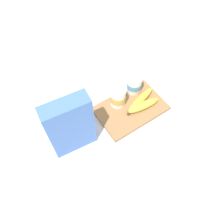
{
  "coord_description": "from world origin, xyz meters",
  "views": [
    {
      "loc": [
        -0.4,
        -0.45,
        0.88
      ],
      "look_at": [
        -0.1,
        0.0,
        0.06
      ],
      "focal_mm": 37.22,
      "sensor_mm": 36.0,
      "label": 1
    }
  ],
  "objects_px": {
    "cutting_board": "(131,108)",
    "banana_bunch": "(142,103)",
    "cereal_box": "(70,126)",
    "yogurt_cup_back": "(134,84)",
    "yogurt_cup_front": "(118,97)"
  },
  "relations": [
    {
      "from": "cutting_board",
      "to": "cereal_box",
      "type": "distance_m",
      "value": 0.32
    },
    {
      "from": "cutting_board",
      "to": "banana_bunch",
      "type": "distance_m",
      "value": 0.06
    },
    {
      "from": "cutting_board",
      "to": "banana_bunch",
      "type": "height_order",
      "value": "banana_bunch"
    },
    {
      "from": "cereal_box",
      "to": "yogurt_cup_back",
      "type": "bearing_deg",
      "value": -160.9
    },
    {
      "from": "cutting_board",
      "to": "banana_bunch",
      "type": "bearing_deg",
      "value": -17.82
    },
    {
      "from": "cereal_box",
      "to": "banana_bunch",
      "type": "xyz_separation_m",
      "value": [
        0.34,
        -0.01,
        -0.11
      ]
    },
    {
      "from": "yogurt_cup_front",
      "to": "yogurt_cup_back",
      "type": "xyz_separation_m",
      "value": [
        0.11,
        0.02,
        -0.0
      ]
    },
    {
      "from": "yogurt_cup_back",
      "to": "cutting_board",
      "type": "bearing_deg",
      "value": -133.47
    },
    {
      "from": "cutting_board",
      "to": "banana_bunch",
      "type": "xyz_separation_m",
      "value": [
        0.05,
        -0.02,
        0.03
      ]
    },
    {
      "from": "banana_bunch",
      "to": "cereal_box",
      "type": "bearing_deg",
      "value": 178.75
    },
    {
      "from": "yogurt_cup_back",
      "to": "cereal_box",
      "type": "bearing_deg",
      "value": -167.13
    },
    {
      "from": "banana_bunch",
      "to": "yogurt_cup_front",
      "type": "bearing_deg",
      "value": 141.02
    },
    {
      "from": "cereal_box",
      "to": "yogurt_cup_back",
      "type": "distance_m",
      "value": 0.38
    },
    {
      "from": "yogurt_cup_front",
      "to": "yogurt_cup_back",
      "type": "bearing_deg",
      "value": 11.56
    },
    {
      "from": "cutting_board",
      "to": "cereal_box",
      "type": "bearing_deg",
      "value": -178.35
    }
  ]
}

